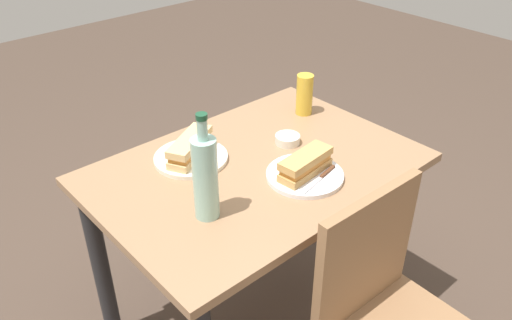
{
  "coord_description": "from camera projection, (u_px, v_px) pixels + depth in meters",
  "views": [
    {
      "loc": [
        0.94,
        1.06,
        1.66
      ],
      "look_at": [
        0.0,
        0.0,
        0.76
      ],
      "focal_mm": 36.52,
      "sensor_mm": 36.0,
      "label": 1
    }
  ],
  "objects": [
    {
      "name": "ground_plane",
      "position": [
        256.0,
        320.0,
        2.09
      ],
      "size": [
        8.0,
        8.0,
        0.0
      ],
      "primitive_type": "plane",
      "color": "#47382D"
    },
    {
      "name": "dining_table",
      "position": [
        256.0,
        197.0,
        1.76
      ],
      "size": [
        1.04,
        0.73,
        0.74
      ],
      "color": "#997251",
      "rests_on": "ground"
    },
    {
      "name": "chair_far",
      "position": [
        388.0,
        317.0,
        1.47
      ],
      "size": [
        0.41,
        0.41,
        0.87
      ],
      "color": "#936B47",
      "rests_on": "ground"
    },
    {
      "name": "plate_near",
      "position": [
        305.0,
        175.0,
        1.63
      ],
      "size": [
        0.24,
        0.24,
        0.01
      ],
      "primitive_type": "cylinder",
      "color": "white",
      "rests_on": "dining_table"
    },
    {
      "name": "baguette_sandwich_near",
      "position": [
        305.0,
        164.0,
        1.61
      ],
      "size": [
        0.2,
        0.09,
        0.07
      ],
      "color": "tan",
      "rests_on": "plate_near"
    },
    {
      "name": "knife_near",
      "position": [
        321.0,
        177.0,
        1.6
      ],
      "size": [
        0.18,
        0.05,
        0.01
      ],
      "color": "silver",
      "rests_on": "plate_near"
    },
    {
      "name": "plate_far",
      "position": [
        191.0,
        158.0,
        1.72
      ],
      "size": [
        0.24,
        0.24,
        0.01
      ],
      "primitive_type": "cylinder",
      "color": "silver",
      "rests_on": "dining_table"
    },
    {
      "name": "baguette_sandwich_far",
      "position": [
        190.0,
        147.0,
        1.69
      ],
      "size": [
        0.22,
        0.16,
        0.07
      ],
      "color": "#DBB77A",
      "rests_on": "plate_far"
    },
    {
      "name": "knife_far",
      "position": [
        206.0,
        156.0,
        1.71
      ],
      "size": [
        0.13,
        0.14,
        0.01
      ],
      "color": "silver",
      "rests_on": "plate_far"
    },
    {
      "name": "water_bottle",
      "position": [
        205.0,
        177.0,
        1.4
      ],
      "size": [
        0.07,
        0.07,
        0.32
      ],
      "color": "#99C6B7",
      "rests_on": "dining_table"
    },
    {
      "name": "beer_glass",
      "position": [
        304.0,
        95.0,
        1.97
      ],
      "size": [
        0.06,
        0.06,
        0.16
      ],
      "primitive_type": "cylinder",
      "color": "gold",
      "rests_on": "dining_table"
    },
    {
      "name": "olive_bowl",
      "position": [
        288.0,
        139.0,
        1.81
      ],
      "size": [
        0.09,
        0.09,
        0.03
      ],
      "primitive_type": "cylinder",
      "color": "silver",
      "rests_on": "dining_table"
    }
  ]
}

